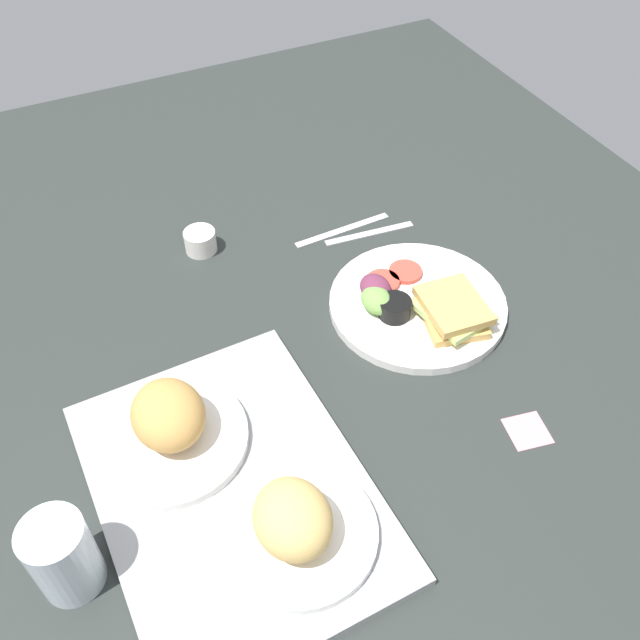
# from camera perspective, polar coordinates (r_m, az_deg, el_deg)

# --- Properties ---
(ground_plane) EXTENTS (1.90, 1.50, 0.03)m
(ground_plane) POSITION_cam_1_polar(r_m,az_deg,el_deg) (1.11, 1.84, -2.13)
(ground_plane) COLOR #282D2B
(serving_tray) EXTENTS (0.46, 0.34, 0.02)m
(serving_tray) POSITION_cam_1_polar(r_m,az_deg,el_deg) (0.94, -7.12, -13.51)
(serving_tray) COLOR #9EA0A3
(serving_tray) RESTS_ON ground_plane
(bread_plate_near) EXTENTS (0.19, 0.19, 0.09)m
(bread_plate_near) POSITION_cam_1_polar(r_m,az_deg,el_deg) (0.87, -2.01, -16.31)
(bread_plate_near) COLOR white
(bread_plate_near) RESTS_ON serving_tray
(bread_plate_far) EXTENTS (0.21, 0.21, 0.09)m
(bread_plate_far) POSITION_cam_1_polar(r_m,az_deg,el_deg) (0.96, -12.16, -8.36)
(bread_plate_far) COLOR white
(bread_plate_far) RESTS_ON serving_tray
(plate_with_salad) EXTENTS (0.29, 0.29, 0.05)m
(plate_with_salad) POSITION_cam_1_polar(r_m,az_deg,el_deg) (1.14, 7.96, 1.33)
(plate_with_salad) COLOR white
(plate_with_salad) RESTS_ON ground_plane
(drinking_glass) EXTENTS (0.08, 0.08, 0.12)m
(drinking_glass) POSITION_cam_1_polar(r_m,az_deg,el_deg) (0.89, -20.20, -17.57)
(drinking_glass) COLOR silver
(drinking_glass) RESTS_ON ground_plane
(espresso_cup) EXTENTS (0.06, 0.06, 0.04)m
(espresso_cup) POSITION_cam_1_polar(r_m,az_deg,el_deg) (1.26, -9.71, 6.34)
(espresso_cup) COLOR silver
(espresso_cup) RESTS_ON ground_plane
(fork) EXTENTS (0.03, 0.17, 0.01)m
(fork) POSITION_cam_1_polar(r_m,az_deg,el_deg) (1.29, 4.05, 7.07)
(fork) COLOR #B7B7BC
(fork) RESTS_ON ground_plane
(knife) EXTENTS (0.02, 0.19, 0.01)m
(knife) POSITION_cam_1_polar(r_m,az_deg,el_deg) (1.30, 1.85, 7.36)
(knife) COLOR #B7B7BC
(knife) RESTS_ON ground_plane
(sticky_note) EXTENTS (0.07, 0.07, 0.00)m
(sticky_note) POSITION_cam_1_polar(r_m,az_deg,el_deg) (1.04, 16.51, -8.63)
(sticky_note) COLOR pink
(sticky_note) RESTS_ON ground_plane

